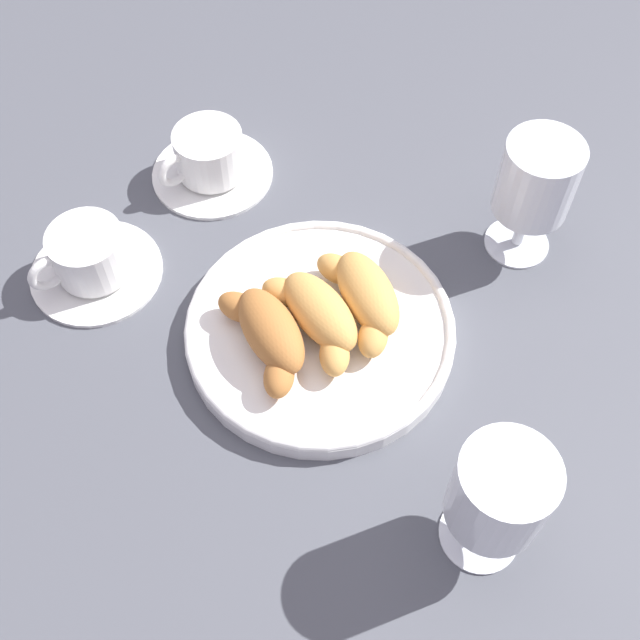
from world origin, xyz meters
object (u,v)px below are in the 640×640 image
object	(u,v)px
croissant_small	(317,314)
croissant_extra	(268,333)
juice_glass_right	(499,496)
juice_glass_left	(536,183)
croissant_large	(364,295)
coffee_cup_near	(90,259)
coffee_cup_far	(209,159)
pastry_plate	(320,330)

from	to	relation	value
croissant_small	croissant_extra	bearing A→B (deg)	111.51
juice_glass_right	juice_glass_left	bearing A→B (deg)	-16.36
croissant_large	juice_glass_right	bearing A→B (deg)	-160.13
croissant_large	coffee_cup_near	world-z (taller)	croissant_large
croissant_large	croissant_extra	bearing A→B (deg)	112.10
coffee_cup_near	coffee_cup_far	xyz separation A→B (m)	(0.13, -0.12, 0.00)
croissant_large	coffee_cup_far	size ratio (longest dim) A/B	0.95
croissant_large	coffee_cup_far	bearing A→B (deg)	37.14
pastry_plate	croissant_large	distance (m)	0.06
croissant_extra	coffee_cup_far	world-z (taller)	croissant_extra
coffee_cup_near	coffee_cup_far	distance (m)	0.18
pastry_plate	croissant_small	size ratio (longest dim) A/B	2.17
croissant_small	pastry_plate	bearing A→B (deg)	-58.47
croissant_extra	coffee_cup_near	size ratio (longest dim) A/B	0.91
juice_glass_left	juice_glass_right	size ratio (longest dim) A/B	1.00
croissant_large	croissant_extra	size ratio (longest dim) A/B	1.04
pastry_plate	coffee_cup_far	distance (m)	0.25
croissant_small	croissant_extra	distance (m)	0.05
coffee_cup_far	croissant_large	bearing A→B (deg)	-142.86
pastry_plate	croissant_small	bearing A→B (deg)	121.53
juice_glass_left	juice_glass_right	bearing A→B (deg)	163.64
croissant_large	coffee_cup_far	world-z (taller)	croissant_large
juice_glass_left	coffee_cup_far	bearing A→B (deg)	70.37
juice_glass_left	juice_glass_right	world-z (taller)	same
juice_glass_left	juice_glass_right	xyz separation A→B (m)	(-0.31, 0.09, -0.00)
croissant_extra	coffee_cup_near	world-z (taller)	croissant_extra
croissant_extra	pastry_plate	bearing A→B (deg)	-67.89
croissant_extra	juice_glass_right	xyz separation A→B (m)	(-0.18, -0.17, 0.05)
coffee_cup_far	juice_glass_left	world-z (taller)	juice_glass_left
croissant_large	juice_glass_left	distance (m)	0.20
coffee_cup_near	coffee_cup_far	bearing A→B (deg)	-41.54
croissant_small	coffee_cup_far	bearing A→B (deg)	25.86
coffee_cup_far	juice_glass_right	xyz separation A→B (m)	(-0.43, -0.23, 0.07)
pastry_plate	coffee_cup_far	xyz separation A→B (m)	(0.22, 0.11, 0.01)
juice_glass_left	juice_glass_right	distance (m)	0.32
pastry_plate	juice_glass_left	distance (m)	0.25
croissant_small	coffee_cup_near	distance (m)	0.24
croissant_large	croissant_small	size ratio (longest dim) A/B	1.07
pastry_plate	croissant_extra	bearing A→B (deg)	112.11
coffee_cup_near	croissant_small	bearing A→B (deg)	-111.88
croissant_small	juice_glass_right	distance (m)	0.24
croissant_extra	coffee_cup_near	distance (m)	0.21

